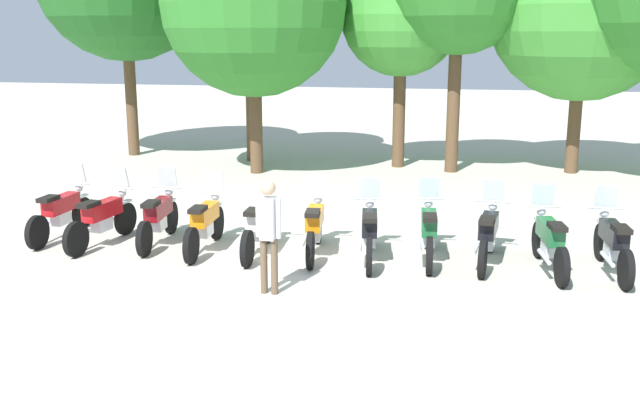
% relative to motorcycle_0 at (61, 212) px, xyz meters
% --- Properties ---
extents(ground_plane, '(80.00, 80.00, 0.00)m').
position_rel_motorcycle_0_xyz_m(ground_plane, '(5.03, -0.13, -0.52)').
color(ground_plane, '#BCB7A8').
extents(motorcycle_0, '(0.62, 2.19, 1.37)m').
position_rel_motorcycle_0_xyz_m(motorcycle_0, '(0.00, 0.00, 0.00)').
color(motorcycle_0, black).
rests_on(motorcycle_0, ground_plane).
extents(motorcycle_1, '(0.65, 2.19, 1.37)m').
position_rel_motorcycle_0_xyz_m(motorcycle_1, '(1.01, -0.27, 0.00)').
color(motorcycle_1, black).
rests_on(motorcycle_1, ground_plane).
extents(motorcycle_2, '(0.62, 2.19, 1.37)m').
position_rel_motorcycle_0_xyz_m(motorcycle_2, '(2.01, 0.01, 0.00)').
color(motorcycle_2, black).
rests_on(motorcycle_2, ground_plane).
extents(motorcycle_3, '(0.62, 2.19, 1.37)m').
position_rel_motorcycle_0_xyz_m(motorcycle_3, '(3.01, -0.22, 0.00)').
color(motorcycle_3, black).
rests_on(motorcycle_3, ground_plane).
extents(motorcycle_4, '(0.62, 2.19, 0.99)m').
position_rel_motorcycle_0_xyz_m(motorcycle_4, '(4.02, -0.21, -0.01)').
color(motorcycle_4, black).
rests_on(motorcycle_4, ground_plane).
extents(motorcycle_5, '(0.62, 2.19, 1.37)m').
position_rel_motorcycle_0_xyz_m(motorcycle_5, '(5.02, -0.07, 0.00)').
color(motorcycle_5, black).
rests_on(motorcycle_5, ground_plane).
extents(motorcycle_6, '(0.62, 2.18, 1.37)m').
position_rel_motorcycle_0_xyz_m(motorcycle_6, '(6.03, -0.21, 0.00)').
color(motorcycle_6, black).
rests_on(motorcycle_6, ground_plane).
extents(motorcycle_7, '(0.62, 2.19, 1.37)m').
position_rel_motorcycle_0_xyz_m(motorcycle_7, '(7.04, 0.03, 0.00)').
color(motorcycle_7, black).
rests_on(motorcycle_7, ground_plane).
extents(motorcycle_8, '(0.65, 2.19, 1.37)m').
position_rel_motorcycle_0_xyz_m(motorcycle_8, '(8.05, 0.03, 0.00)').
color(motorcycle_8, black).
rests_on(motorcycle_8, ground_plane).
extents(motorcycle_9, '(0.62, 2.18, 1.37)m').
position_rel_motorcycle_0_xyz_m(motorcycle_9, '(9.05, -0.16, 0.00)').
color(motorcycle_9, black).
rests_on(motorcycle_9, ground_plane).
extents(motorcycle_10, '(0.62, 2.19, 1.37)m').
position_rel_motorcycle_0_xyz_m(motorcycle_10, '(10.06, -0.09, 0.00)').
color(motorcycle_10, black).
rests_on(motorcycle_10, ground_plane).
extents(person_0, '(0.41, 0.25, 1.77)m').
position_rel_motorcycle_0_xyz_m(person_0, '(4.77, -2.18, 0.53)').
color(person_0, brown).
rests_on(person_0, ground_plane).
extents(tree_2, '(5.06, 5.06, 7.19)m').
position_rel_motorcycle_0_xyz_m(tree_2, '(1.77, 7.22, 4.13)').
color(tree_2, brown).
rests_on(tree_2, ground_plane).
extents(tree_3, '(3.47, 3.47, 6.10)m').
position_rel_motorcycle_0_xyz_m(tree_3, '(5.60, 9.01, 3.82)').
color(tree_3, brown).
rests_on(tree_3, ground_plane).
extents(tree_5, '(5.13, 5.13, 7.14)m').
position_rel_motorcycle_0_xyz_m(tree_5, '(10.52, 9.05, 4.06)').
color(tree_5, brown).
rests_on(tree_5, ground_plane).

